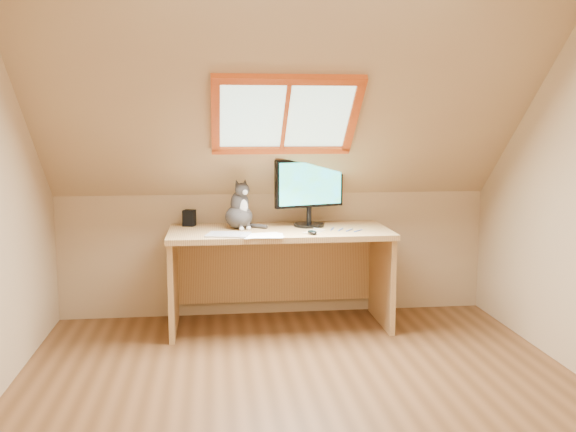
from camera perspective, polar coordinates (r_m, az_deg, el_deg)
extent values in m
plane|color=brown|center=(3.80, 1.65, -16.18)|extent=(3.50, 3.50, 0.00)
cube|color=tan|center=(1.78, 10.13, -3.87)|extent=(3.50, 0.02, 2.40)
cube|color=tan|center=(5.30, -1.12, -3.38)|extent=(3.50, 0.02, 1.00)
cube|color=tan|center=(4.42, -0.15, 9.95)|extent=(3.50, 1.56, 1.41)
cube|color=#B2E0CC|center=(4.50, -0.26, 9.03)|extent=(0.90, 0.53, 0.48)
cube|color=#D44F14|center=(4.50, -0.26, 9.03)|extent=(1.02, 0.64, 0.59)
cube|color=tan|center=(4.89, -0.77, -1.44)|extent=(1.68, 0.73, 0.04)
cube|color=tan|center=(4.96, -10.16, -5.97)|extent=(0.04, 0.66, 0.72)
cube|color=tan|center=(5.12, 8.33, -5.47)|extent=(0.04, 0.66, 0.72)
cube|color=tan|center=(5.30, -1.15, -4.91)|extent=(1.58, 0.03, 0.51)
cylinder|color=black|center=(5.04, 1.88, -0.79)|extent=(0.24, 0.24, 0.02)
cylinder|color=black|center=(5.03, 1.88, 0.07)|extent=(0.04, 0.04, 0.13)
cube|color=black|center=(5.00, 1.90, 2.93)|extent=(0.56, 0.21, 0.37)
cube|color=#1984CD|center=(4.97, 2.04, 2.90)|extent=(0.51, 0.16, 0.33)
ellipsoid|color=#383432|center=(4.94, -4.39, -0.06)|extent=(0.30, 0.32, 0.18)
ellipsoid|color=#383432|center=(4.91, -4.33, 1.13)|extent=(0.18, 0.18, 0.20)
ellipsoid|color=silver|center=(4.86, -3.99, 0.82)|extent=(0.08, 0.06, 0.11)
ellipsoid|color=#383432|center=(4.86, -4.09, 2.37)|extent=(0.14, 0.13, 0.10)
sphere|color=silver|center=(4.82, -3.84, 2.12)|extent=(0.04, 0.04, 0.04)
cone|color=#383432|center=(4.86, -4.57, 2.96)|extent=(0.07, 0.06, 0.06)
cone|color=#383432|center=(4.89, -3.85, 3.00)|extent=(0.06, 0.07, 0.06)
cube|color=black|center=(5.10, -8.77, -0.18)|extent=(0.11, 0.11, 0.13)
cube|color=#B2B2B7|center=(4.64, -5.35, -1.66)|extent=(0.34, 0.28, 0.01)
ellipsoid|color=black|center=(4.67, 2.16, -1.46)|extent=(0.09, 0.11, 0.03)
cube|color=white|center=(4.62, -1.81, -1.74)|extent=(0.33, 0.27, 0.00)
cube|color=white|center=(4.62, -1.81, -1.72)|extent=(0.32, 0.24, 0.00)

